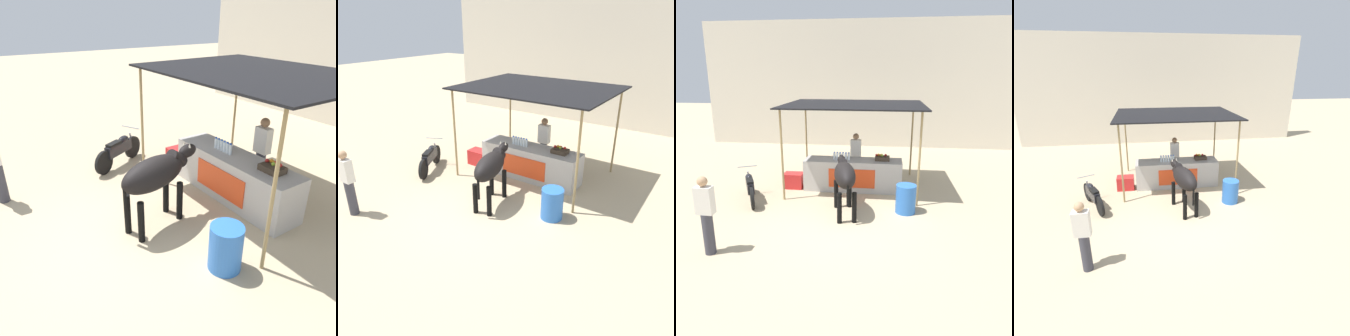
% 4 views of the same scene
% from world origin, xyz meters
% --- Properties ---
extents(ground_plane, '(60.00, 60.00, 0.00)m').
position_xyz_m(ground_plane, '(0.00, 0.00, 0.00)').
color(ground_plane, tan).
extents(building_wall_far, '(16.00, 0.50, 5.93)m').
position_xyz_m(building_wall_far, '(0.00, 8.80, 2.96)').
color(building_wall_far, beige).
rests_on(building_wall_far, ground).
extents(stall_counter, '(3.00, 0.82, 0.96)m').
position_xyz_m(stall_counter, '(0.00, 2.20, 0.48)').
color(stall_counter, '#B2ADA8').
rests_on(stall_counter, ground).
extents(stall_awning, '(4.20, 3.20, 2.64)m').
position_xyz_m(stall_awning, '(0.00, 2.50, 2.54)').
color(stall_awning, black).
rests_on(stall_awning, ground).
extents(water_bottle_row, '(0.52, 0.07, 0.25)m').
position_xyz_m(water_bottle_row, '(-0.35, 2.15, 1.07)').
color(water_bottle_row, silver).
rests_on(water_bottle_row, stall_counter).
extents(fruit_crate, '(0.44, 0.32, 0.18)m').
position_xyz_m(fruit_crate, '(0.89, 2.26, 1.03)').
color(fruit_crate, '#3F3326').
rests_on(fruit_crate, stall_counter).
extents(vendor_behind_counter, '(0.34, 0.22, 1.65)m').
position_xyz_m(vendor_behind_counter, '(0.02, 2.95, 0.85)').
color(vendor_behind_counter, '#383842').
rests_on(vendor_behind_counter, ground).
extents(cooler_box, '(0.60, 0.44, 0.48)m').
position_xyz_m(cooler_box, '(-1.89, 2.10, 0.24)').
color(cooler_box, red).
rests_on(cooler_box, ground).
extents(water_barrel, '(0.52, 0.52, 0.76)m').
position_xyz_m(water_barrel, '(1.55, 0.57, 0.38)').
color(water_barrel, blue).
rests_on(water_barrel, ground).
extents(cow, '(0.82, 1.85, 1.44)m').
position_xyz_m(cow, '(-0.03, 0.31, 1.03)').
color(cow, black).
rests_on(cow, ground).
extents(motorcycle_parked, '(0.95, 1.64, 0.90)m').
position_xyz_m(motorcycle_parked, '(-2.83, 0.87, 0.43)').
color(motorcycle_parked, black).
rests_on(motorcycle_parked, ground).
extents(passerby_on_street, '(0.34, 0.22, 1.65)m').
position_xyz_m(passerby_on_street, '(-2.50, -1.99, 0.85)').
color(passerby_on_street, '#383842').
rests_on(passerby_on_street, ground).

